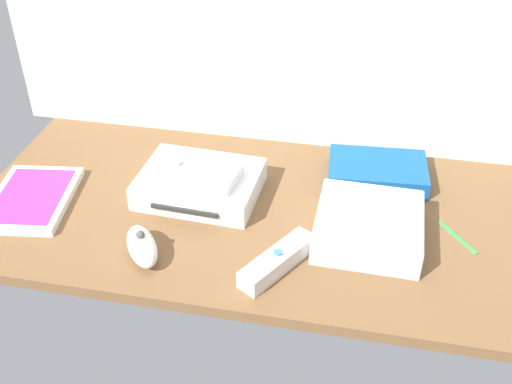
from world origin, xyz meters
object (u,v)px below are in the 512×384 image
network_router (377,171)px  stylus_pen (458,236)px  remote_classic_pad (198,172)px  game_case (32,199)px  mini_computer (369,226)px  game_console (200,184)px  remote_nunchuk (142,246)px  remote_wand (278,261)px

network_router → stylus_pen: size_ratio=2.09×
remote_classic_pad → stylus_pen: 45.53cm
network_router → remote_classic_pad: size_ratio=1.22×
game_case → mini_computer: bearing=-6.6°
mini_computer → remote_classic_pad: (-30.38, 5.60, 2.77)cm
game_console → remote_classic_pad: 3.39cm
mini_computer → remote_nunchuk: (-34.84, -11.50, -0.60)cm
mini_computer → remote_classic_pad: bearing=169.6°
game_console → remote_classic_pad: remote_classic_pad is taller
game_case → remote_nunchuk: remote_nunchuk is taller
mini_computer → remote_nunchuk: 36.69cm
mini_computer → remote_classic_pad: remote_classic_pad is taller
network_router → remote_classic_pad: remote_classic_pad is taller
remote_classic_pad → stylus_pen: remote_classic_pad is taller
game_case → remote_wand: bearing=-18.5°
remote_classic_pad → remote_nunchuk: bearing=-95.8°
mini_computer → stylus_pen: (14.79, 3.07, -2.29)cm
game_case → network_router: bearing=9.8°
game_console → game_case: (-28.77, -8.42, -1.44)cm
game_console → game_case: size_ratio=1.05×
network_router → stylus_pen: bearing=-50.5°
stylus_pen → mini_computer: bearing=-168.3°
network_router → remote_nunchuk: bearing=-144.4°
network_router → stylus_pen: 20.45cm
game_case → remote_classic_pad: (28.85, 7.34, 4.65)cm
game_case → remote_classic_pad: 30.13cm
network_router → remote_wand: (-14.06, -27.90, -0.19)cm
stylus_pen → remote_nunchuk: bearing=-163.6°
stylus_pen → remote_classic_pad: bearing=176.8°
game_console → remote_classic_pad: size_ratio=1.41×
network_router → remote_wand: same height
game_case → remote_wand: size_ratio=1.42×
remote_wand → network_router: bearing=93.8°
remote_classic_pad → stylus_pen: size_ratio=1.72×
game_case → network_router: network_router is taller
game_console → network_router: bearing=22.9°
remote_nunchuk → mini_computer: bearing=-15.0°
game_console → remote_wand: (17.16, -16.70, -0.69)cm
game_case → remote_nunchuk: (24.39, -9.76, 1.28)cm
mini_computer → remote_nunchuk: size_ratio=1.61×
game_case → stylus_pen: 74.18cm
game_case → network_router: 63.12cm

